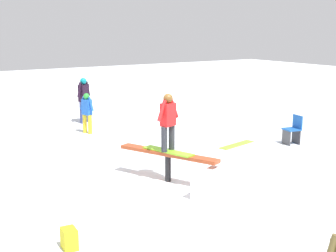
{
  "coord_description": "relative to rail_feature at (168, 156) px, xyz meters",
  "views": [
    {
      "loc": [
        -8.66,
        5.53,
        3.48
      ],
      "look_at": [
        0.0,
        0.0,
        1.3
      ],
      "focal_mm": 50.0,
      "sensor_mm": 36.0,
      "label": 1
    }
  ],
  "objects": [
    {
      "name": "ground_plane",
      "position": [
        0.0,
        0.0,
        -0.6
      ],
      "size": [
        60.0,
        60.0,
        0.0
      ],
      "primitive_type": "plane",
      "color": "white"
    },
    {
      "name": "folding_chair",
      "position": [
        0.91,
        -5.06,
        -0.18
      ],
      "size": [
        0.51,
        0.51,
        0.88
      ],
      "rotation": [
        0.0,
        0.0,
        2.96
      ],
      "color": "#3F3F44",
      "rests_on": "ground"
    },
    {
      "name": "bystander_black",
      "position": [
        7.33,
        -1.01,
        0.33
      ],
      "size": [
        0.42,
        0.65,
        1.66
      ],
      "rotation": [
        0.0,
        0.0,
        5.21
      ],
      "color": "navy",
      "rests_on": "ground"
    },
    {
      "name": "snow_kicker_ramp",
      "position": [
        -1.79,
        -0.78,
        -0.34
      ],
      "size": [
        2.25,
        2.09,
        0.52
      ],
      "primitive_type": "cube",
      "rotation": [
        0.0,
        0.0,
        0.41
      ],
      "color": "white",
      "rests_on": "ground"
    },
    {
      "name": "loose_snowboard_lime",
      "position": [
        1.7,
        -3.54,
        -0.59
      ],
      "size": [
        0.59,
        1.42,
        0.02
      ],
      "primitive_type": "cube",
      "rotation": [
        0.0,
        0.0,
        1.8
      ],
      "color": "#95CF31",
      "rests_on": "ground"
    },
    {
      "name": "main_rider_on_rail",
      "position": [
        0.0,
        0.0,
        0.76
      ],
      "size": [
        1.34,
        0.7,
        1.33
      ],
      "rotation": [
        0.0,
        0.0,
        0.31
      ],
      "color": "#82D326",
      "rests_on": "rail_feature"
    },
    {
      "name": "bystander_blue",
      "position": [
        5.61,
        -0.4,
        0.16
      ],
      "size": [
        0.6,
        0.29,
        1.35
      ],
      "rotation": [
        0.0,
        0.0,
        3.5
      ],
      "color": "yellow",
      "rests_on": "ground"
    },
    {
      "name": "backpack_on_snow",
      "position": [
        -1.97,
        3.13,
        -0.43
      ],
      "size": [
        0.32,
        0.24,
        0.34
      ],
      "primitive_type": "cube",
      "rotation": [
        0.0,
        0.0,
        6.2
      ],
      "color": "yellow",
      "rests_on": "ground"
    },
    {
      "name": "rail_feature",
      "position": [
        0.0,
        0.0,
        0.0
      ],
      "size": [
        2.45,
        1.27,
        0.7
      ],
      "rotation": [
        0.0,
        0.0,
        0.41
      ],
      "color": "black",
      "rests_on": "ground"
    }
  ]
}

